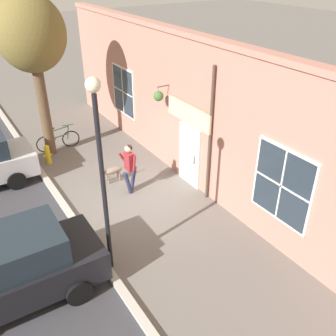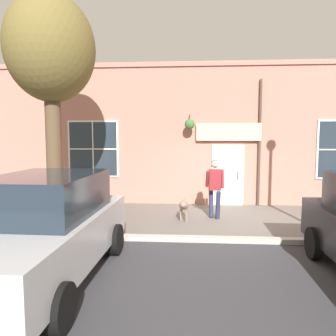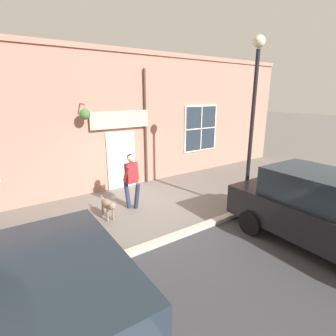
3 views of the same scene
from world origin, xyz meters
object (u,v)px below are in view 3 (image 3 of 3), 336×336
street_lamp (254,102)px  parked_car_mid_block (324,212)px  pedestrian_walking (131,176)px  fire_hydrant (11,264)px  dog_on_leash (108,205)px

street_lamp → parked_car_mid_block: bearing=-5.8°
pedestrian_walking → parked_car_mid_block: parked_car_mid_block is taller
parked_car_mid_block → street_lamp: size_ratio=0.89×
fire_hydrant → dog_on_leash: bearing=120.2°
dog_on_leash → street_lamp: 4.95m
dog_on_leash → parked_car_mid_block: parked_car_mid_block is taller
fire_hydrant → parked_car_mid_block: bearing=65.9°
parked_car_mid_block → street_lamp: 3.30m
dog_on_leash → parked_car_mid_block: size_ratio=0.25×
pedestrian_walking → dog_on_leash: (0.28, -0.89, -0.63)m
street_lamp → fire_hydrant: size_ratio=6.36×
pedestrian_walking → street_lamp: size_ratio=0.35×
dog_on_leash → street_lamp: size_ratio=0.22×
pedestrian_walking → fire_hydrant: bearing=-63.0°
pedestrian_walking → dog_on_leash: size_ratio=1.59×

